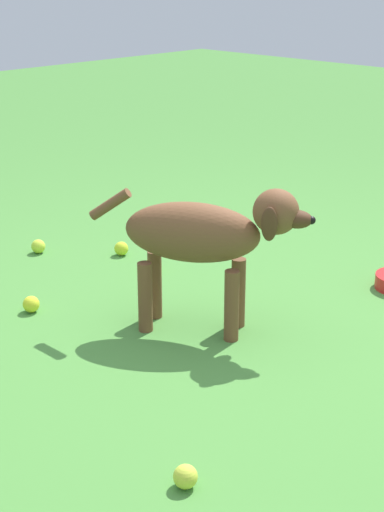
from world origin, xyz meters
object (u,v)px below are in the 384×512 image
Objects in this scene: tennis_ball_1 at (121,249)px; dog at (205,236)px; tennis_ball_3 at (31,304)px; tennis_ball_2 at (153,264)px; tennis_ball_0 at (185,477)px; tennis_ball_4 at (38,246)px.

dog is at bearing -110.56° from tennis_ball_1.
tennis_ball_3 is (-0.36, 0.60, -0.34)m from dog.
tennis_ball_2 is 0.63m from tennis_ball_3.
tennis_ball_1 is at bearing 129.25° from dog.
tennis_ball_3 is at bearing 72.92° from tennis_ball_0.
tennis_ball_1 is at bearing -50.16° from tennis_ball_4.
tennis_ball_0 is 1.00× the size of tennis_ball_1.
tennis_ball_3 is at bearing 177.98° from tennis_ball_2.
tennis_ball_4 is (-0.25, 0.30, 0.00)m from tennis_ball_1.
tennis_ball_0 and tennis_ball_4 have the same top height.
tennis_ball_1 is 0.71m from tennis_ball_3.
tennis_ball_4 is (-0.21, 0.56, 0.00)m from tennis_ball_2.
tennis_ball_1 is 1.00× the size of tennis_ball_3.
dog is 11.18× the size of tennis_ball_1.
tennis_ball_2 is at bearing 50.03° from tennis_ball_0.
tennis_ball_0 is 1.00× the size of tennis_ball_4.
tennis_ball_4 is (0.80, 1.77, 0.00)m from tennis_ball_0.
dog is 0.95m from tennis_ball_1.
tennis_ball_3 is 0.68m from tennis_ball_4.
tennis_ball_0 and tennis_ball_3 have the same top height.
dog is 0.78m from tennis_ball_3.
tennis_ball_2 is (0.27, 0.57, -0.34)m from dog.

